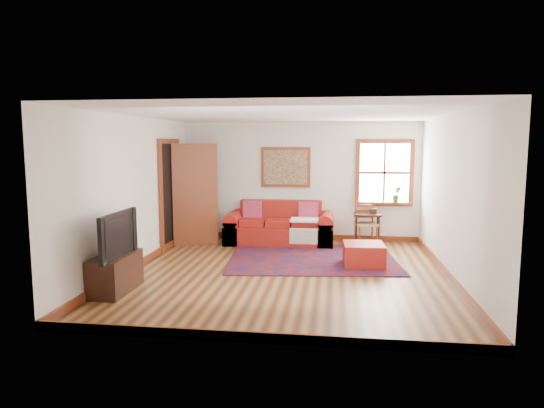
# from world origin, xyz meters

# --- Properties ---
(ground) EXTENTS (5.50, 5.50, 0.00)m
(ground) POSITION_xyz_m (0.00, 0.00, 0.00)
(ground) COLOR #482713
(ground) RESTS_ON ground
(room_envelope) EXTENTS (5.04, 5.54, 2.52)m
(room_envelope) POSITION_xyz_m (0.00, 0.02, 1.65)
(room_envelope) COLOR silver
(room_envelope) RESTS_ON ground
(window) EXTENTS (1.18, 0.20, 1.38)m
(window) POSITION_xyz_m (1.78, 2.70, 1.31)
(window) COLOR white
(window) RESTS_ON ground
(doorway) EXTENTS (0.89, 1.08, 2.14)m
(doorway) POSITION_xyz_m (-2.21, 1.78, 1.07)
(doorway) COLOR black
(doorway) RESTS_ON ground
(framed_artwork) EXTENTS (1.05, 0.07, 0.85)m
(framed_artwork) POSITION_xyz_m (-0.30, 2.71, 1.55)
(framed_artwork) COLOR brown
(framed_artwork) RESTS_ON ground
(persian_rug) EXTENTS (3.14, 2.62, 0.02)m
(persian_rug) POSITION_xyz_m (0.36, 1.01, 0.01)
(persian_rug) COLOR #5F110D
(persian_rug) RESTS_ON ground
(red_leather_sofa) EXTENTS (2.21, 0.91, 0.86)m
(red_leather_sofa) POSITION_xyz_m (-0.37, 2.32, 0.29)
(red_leather_sofa) COLOR maroon
(red_leather_sofa) RESTS_ON ground
(red_ottoman) EXTENTS (0.70, 0.70, 0.38)m
(red_ottoman) POSITION_xyz_m (1.25, 0.65, 0.19)
(red_ottoman) COLOR maroon
(red_ottoman) RESTS_ON ground
(side_table) EXTENTS (0.54, 0.41, 0.65)m
(side_table) POSITION_xyz_m (1.40, 2.32, 0.53)
(side_table) COLOR #321910
(side_table) RESTS_ON ground
(ladder_back_chair) EXTENTS (0.49, 0.47, 0.89)m
(ladder_back_chair) POSITION_xyz_m (1.37, 2.30, 0.48)
(ladder_back_chair) COLOR tan
(ladder_back_chair) RESTS_ON ground
(media_cabinet) EXTENTS (0.43, 0.95, 0.52)m
(media_cabinet) POSITION_xyz_m (-2.27, -1.25, 0.26)
(media_cabinet) COLOR #321910
(media_cabinet) RESTS_ON ground
(television) EXTENTS (0.14, 1.08, 0.62)m
(television) POSITION_xyz_m (-2.25, -1.37, 0.83)
(television) COLOR black
(television) RESTS_ON media_cabinet
(candle_hurricane) EXTENTS (0.12, 0.12, 0.18)m
(candle_hurricane) POSITION_xyz_m (-2.22, -0.84, 0.61)
(candle_hurricane) COLOR silver
(candle_hurricane) RESTS_ON media_cabinet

